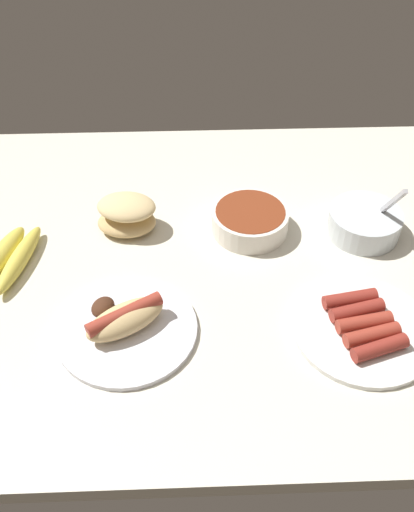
{
  "coord_description": "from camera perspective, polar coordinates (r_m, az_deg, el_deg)",
  "views": [
    {
      "loc": [
        -0.99,
        -78.28,
        74.81
      ],
      "look_at": [
        1.71,
        -3.37,
        3.0
      ],
      "focal_mm": 39.73,
      "sensor_mm": 36.0,
      "label": 1
    }
  ],
  "objects": [
    {
      "name": "plate_sausages",
      "position": [
        0.99,
        15.43,
        -6.88
      ],
      "size": [
        23.67,
        23.67,
        3.46
      ],
      "color": "white",
      "rests_on": "ground_plane"
    },
    {
      "name": "banana_bunch",
      "position": [
        1.11,
        -19.27,
        -0.15
      ],
      "size": [
        11.11,
        18.68,
        3.93
      ],
      "color": "#E5D14C",
      "rests_on": "ground_plane"
    },
    {
      "name": "ground_plane",
      "position": [
        1.09,
        -0.96,
        -0.51
      ],
      "size": [
        120.0,
        90.0,
        3.0
      ],
      "primitive_type": "cube",
      "color": "silver"
    },
    {
      "name": "plate_hotdog_assembled",
      "position": [
        0.95,
        -8.25,
        -6.77
      ],
      "size": [
        23.64,
        23.64,
        5.61
      ],
      "color": "white",
      "rests_on": "ground_plane"
    },
    {
      "name": "bread_stack",
      "position": [
        1.13,
        -8.09,
        4.14
      ],
      "size": [
        13.02,
        10.72,
        7.2
      ],
      "color": "tan",
      "rests_on": "ground_plane"
    },
    {
      "name": "bowl_coleslaw",
      "position": [
        1.15,
        15.58,
        3.37
      ],
      "size": [
        14.29,
        14.29,
        15.24
      ],
      "color": "silver",
      "rests_on": "ground_plane"
    },
    {
      "name": "bowl_chili",
      "position": [
        1.12,
        4.34,
        3.69
      ],
      "size": [
        15.23,
        15.23,
        4.84
      ],
      "color": "white",
      "rests_on": "ground_plane"
    }
  ]
}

